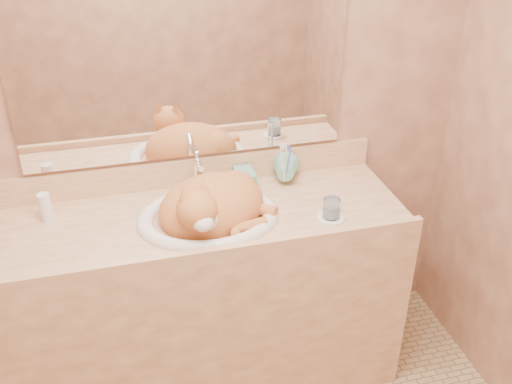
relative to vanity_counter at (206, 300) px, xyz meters
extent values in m
cube|color=brown|center=(0.00, 0.28, 0.82)|extent=(2.40, 0.02, 2.50)
cube|color=white|center=(0.00, 0.26, 0.97)|extent=(1.30, 0.02, 0.80)
imported|color=#67A68E|center=(0.22, 0.12, 0.51)|extent=(0.08, 0.08, 0.17)
imported|color=#67A68E|center=(0.38, 0.14, 0.48)|extent=(0.15, 0.15, 0.11)
cylinder|color=white|center=(0.48, -0.14, 0.43)|extent=(0.11, 0.11, 0.01)
cylinder|color=silver|center=(0.48, -0.14, 0.47)|extent=(0.07, 0.07, 0.08)
cylinder|color=white|center=(-0.58, 0.13, 0.48)|extent=(0.05, 0.05, 0.11)
camera|label=1|loc=(-0.26, -1.86, 1.63)|focal=40.00mm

